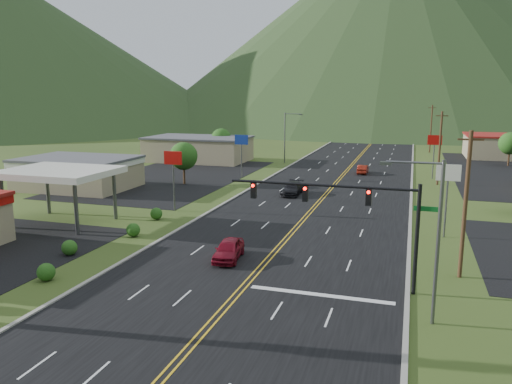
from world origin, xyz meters
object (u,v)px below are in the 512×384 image
(car_red_far, at_px, (363,169))
(streetlight_east, at_px, (432,231))
(streetlight_west, at_px, (287,134))
(gas_canopy, at_px, (59,173))
(car_red_near, at_px, (229,250))
(traffic_signal, at_px, (352,207))
(car_dark_mid, at_px, (292,189))

(car_red_far, bearing_deg, streetlight_east, 99.37)
(streetlight_west, bearing_deg, streetlight_east, -69.14)
(gas_canopy, distance_m, car_red_near, 20.31)
(streetlight_west, distance_m, gas_canopy, 49.10)
(gas_canopy, bearing_deg, car_red_near, -15.53)
(car_red_near, bearing_deg, streetlight_east, -32.60)
(gas_canopy, height_order, car_red_far, gas_canopy)
(streetlight_west, relative_size, car_red_near, 2.01)
(streetlight_east, xyz_separation_m, car_red_near, (-14.02, 6.68, -4.42))
(streetlight_west, xyz_separation_m, gas_canopy, (-10.32, -48.00, -0.31))
(traffic_signal, xyz_separation_m, car_red_near, (-9.32, 2.68, -4.57))
(gas_canopy, xyz_separation_m, car_dark_mid, (18.06, 20.07, -4.12))
(streetlight_west, height_order, gas_canopy, streetlight_west)
(car_dark_mid, xyz_separation_m, car_red_far, (6.70, 19.42, -0.07))
(gas_canopy, relative_size, car_red_far, 2.41)
(streetlight_east, distance_m, car_red_far, 52.37)
(car_dark_mid, bearing_deg, traffic_signal, -70.12)
(streetlight_east, xyz_separation_m, gas_canopy, (-33.18, 12.00, -0.31))
(traffic_signal, relative_size, streetlight_east, 1.46)
(traffic_signal, distance_m, car_red_far, 47.87)
(car_red_near, bearing_deg, car_dark_mid, 85.36)
(streetlight_west, distance_m, car_red_far, 17.35)
(traffic_signal, height_order, car_dark_mid, traffic_signal)
(car_red_far, bearing_deg, car_dark_mid, 71.06)
(streetlight_east, xyz_separation_m, car_red_far, (-8.42, 51.50, -4.50))
(streetlight_west, xyz_separation_m, car_red_far, (14.44, -8.50, -4.50))
(traffic_signal, distance_m, car_dark_mid, 30.30)
(car_red_far, bearing_deg, gas_canopy, 58.00)
(traffic_signal, distance_m, streetlight_east, 6.17)
(gas_canopy, bearing_deg, streetlight_west, 77.87)
(streetlight_east, bearing_deg, gas_canopy, 160.12)
(gas_canopy, relative_size, car_dark_mid, 1.94)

